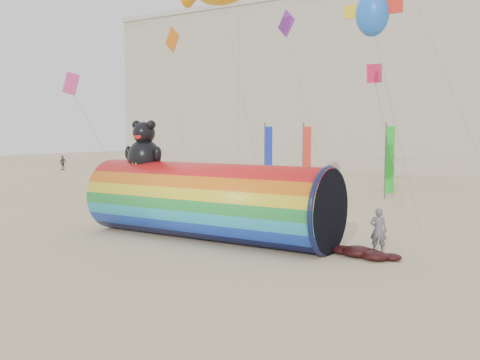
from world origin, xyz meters
The scene contains 6 objects.
ground centered at (0.00, 0.00, 0.00)m, with size 160.00×160.00×0.00m, color #CCB58C.
hotel_building centered at (-12.00, 45.95, 10.31)m, with size 60.40×15.40×20.60m.
windsock_assembly centered at (-0.02, -0.26, 1.70)m, with size 11.11×3.38×5.12m.
kite_handler centered at (6.91, 1.00, 0.85)m, with size 0.62×0.41×1.71m, color slate.
fabric_bundle centered at (6.69, -0.01, 0.17)m, with size 2.62×1.35×0.41m.
festival_banners centered at (-1.87, 15.72, 2.64)m, with size 8.31×3.07×5.20m.
Camera 1 is at (12.95, -18.45, 4.52)m, focal length 40.00 mm.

